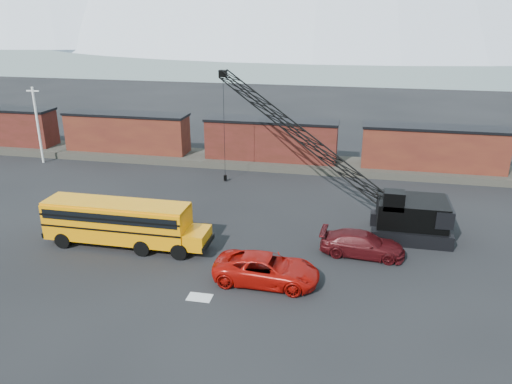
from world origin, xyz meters
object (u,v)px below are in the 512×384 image
red_pickup (267,269)px  school_bus (122,222)px  crawler_crane (298,133)px  maroon_suv (362,244)px

red_pickup → school_bus: bearing=76.4°
school_bus → red_pickup: bearing=-15.0°
school_bus → red_pickup: size_ratio=1.84×
red_pickup → crawler_crane: size_ratio=0.33×
school_bus → red_pickup: school_bus is taller
school_bus → crawler_crane: size_ratio=0.60×
school_bus → maroon_suv: school_bus is taller
maroon_suv → school_bus: bearing=100.5°
red_pickup → crawler_crane: bearing=0.9°
crawler_crane → maroon_suv: bearing=-56.3°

